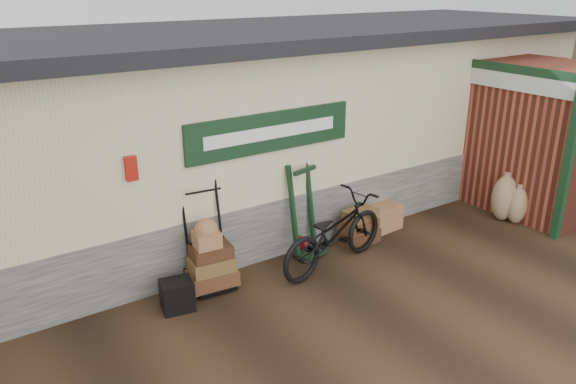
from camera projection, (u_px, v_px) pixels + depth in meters
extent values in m
plane|color=black|center=(328.00, 279.00, 7.81)|extent=(80.00, 80.00, 0.00)
cube|color=#4C4C47|center=(232.00, 191.00, 9.78)|extent=(14.00, 3.54, 0.90)
cube|color=beige|center=(228.00, 106.00, 9.24)|extent=(14.00, 3.50, 2.10)
cube|color=black|center=(230.00, 35.00, 8.72)|extent=(14.40, 4.10, 0.20)
cube|color=black|center=(271.00, 132.00, 7.71)|extent=(2.60, 0.06, 0.55)
cube|color=white|center=(273.00, 132.00, 7.68)|extent=(2.10, 0.01, 0.18)
cube|color=#A3150B|center=(131.00, 168.00, 6.71)|extent=(0.14, 0.10, 0.30)
cube|color=maroon|center=(484.00, 125.00, 10.75)|extent=(1.60, 4.50, 2.60)
cube|color=black|center=(568.00, 161.00, 8.60)|extent=(0.12, 0.12, 2.60)
cube|color=#194C2D|center=(511.00, 81.00, 9.17)|extent=(0.04, 2.40, 0.28)
cube|color=black|center=(513.00, 69.00, 9.10)|extent=(0.05, 2.50, 0.14)
cube|color=brown|center=(380.00, 217.00, 9.32)|extent=(0.69, 0.48, 0.43)
cube|color=black|center=(177.00, 295.00, 7.05)|extent=(0.45, 0.40, 0.39)
imported|color=black|center=(334.00, 229.00, 7.98)|extent=(1.04, 2.10, 1.17)
ellipsoid|color=#896549|center=(504.00, 198.00, 9.62)|extent=(0.63, 0.58, 0.80)
ellipsoid|color=#896549|center=(517.00, 205.00, 9.52)|extent=(0.51, 0.47, 0.64)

